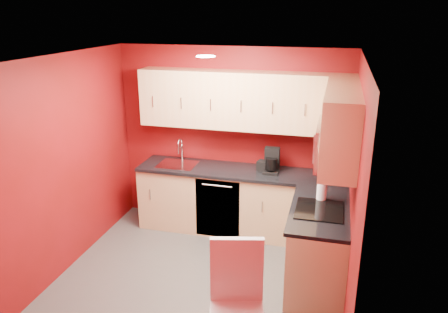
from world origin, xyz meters
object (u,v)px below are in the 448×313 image
at_px(sink, 178,162).
at_px(coffee_maker, 271,161).
at_px(napkin_holder, 263,166).
at_px(dining_chair, 237,311).
at_px(paper_towel, 322,190).
at_px(microwave, 336,144).

height_order(sink, coffee_maker, sink).
bearing_deg(sink, coffee_maker, -0.18).
height_order(napkin_holder, dining_chair, dining_chair).
height_order(coffee_maker, dining_chair, coffee_maker).
height_order(sink, napkin_holder, sink).
xyz_separation_m(sink, paper_towel, (1.98, -0.73, 0.09)).
bearing_deg(dining_chair, sink, 106.39).
height_order(microwave, paper_towel, microwave).
bearing_deg(coffee_maker, dining_chair, -88.92).
bearing_deg(sink, dining_chair, -59.77).
distance_m(microwave, sink, 2.43).
relative_size(sink, napkin_holder, 3.76).
xyz_separation_m(coffee_maker, paper_towel, (0.68, -0.72, -0.04)).
bearing_deg(napkin_holder, coffee_maker, -18.42).
distance_m(coffee_maker, napkin_holder, 0.16).
bearing_deg(coffee_maker, napkin_holder, 160.36).
height_order(microwave, coffee_maker, microwave).
bearing_deg(sink, napkin_holder, 1.77).
relative_size(microwave, sink, 1.46).
bearing_deg(napkin_holder, sink, -178.23).
bearing_deg(napkin_holder, microwave, -48.75).
bearing_deg(microwave, paper_towel, 111.66).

